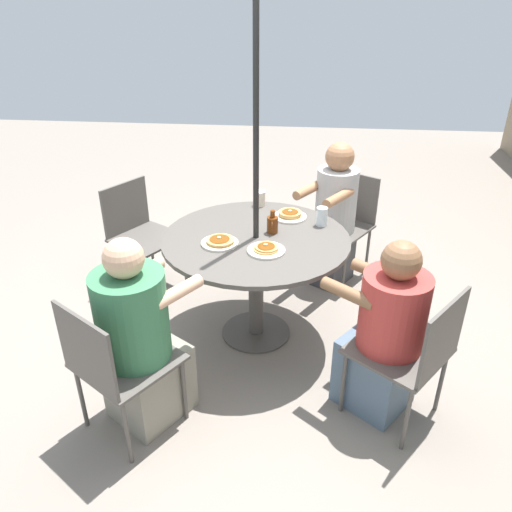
% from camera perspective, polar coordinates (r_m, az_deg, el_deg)
% --- Properties ---
extents(ground_plane, '(12.00, 12.00, 0.00)m').
position_cam_1_polar(ground_plane, '(3.59, 0.00, -8.73)').
color(ground_plane, gray).
extents(patio_table, '(1.21, 1.21, 0.76)m').
position_cam_1_polar(patio_table, '(3.25, 0.00, 0.34)').
color(patio_table, '#4C4742').
rests_on(patio_table, ground).
extents(umbrella_pole, '(0.04, 0.04, 2.43)m').
position_cam_1_polar(umbrella_pole, '(3.02, 0.00, 10.01)').
color(umbrella_pole, black).
rests_on(umbrella_pole, ground).
extents(patio_chair_north, '(0.65, 0.65, 0.84)m').
position_cam_1_polar(patio_chair_north, '(2.79, 17.60, -10.15)').
color(patio_chair_north, '#514C47').
rests_on(patio_chair_north, ground).
extents(diner_north, '(0.58, 0.60, 1.07)m').
position_cam_1_polar(diner_north, '(2.85, 14.47, -8.87)').
color(diner_north, slate).
rests_on(diner_north, ground).
extents(patio_chair_east, '(0.64, 0.64, 0.84)m').
position_cam_1_polar(patio_chair_east, '(4.18, 9.98, 4.25)').
color(patio_chair_east, '#514C47').
rests_on(patio_chair_east, ground).
extents(diner_east, '(0.59, 0.54, 1.16)m').
position_cam_1_polar(diner_east, '(4.02, 8.81, 4.13)').
color(diner_east, '#3D3D42').
rests_on(diner_east, ground).
extents(patio_chair_south, '(0.63, 0.63, 0.84)m').
position_cam_1_polar(patio_chair_south, '(4.04, -13.22, 3.01)').
color(patio_chair_south, '#514C47').
rests_on(patio_chair_south, ground).
extents(patio_chair_west, '(0.64, 0.64, 0.84)m').
position_cam_1_polar(patio_chair_west, '(2.69, -16.01, -11.52)').
color(patio_chair_west, '#514C47').
rests_on(patio_chair_west, ground).
extents(diner_west, '(0.60, 0.57, 1.13)m').
position_cam_1_polar(diner_west, '(2.75, -13.12, -9.56)').
color(diner_west, gray).
rests_on(diner_west, ground).
extents(pancake_plate_a, '(0.23, 0.23, 0.05)m').
position_cam_1_polar(pancake_plate_a, '(3.01, 1.17, 0.77)').
color(pancake_plate_a, silver).
rests_on(pancake_plate_a, patio_table).
extents(pancake_plate_b, '(0.23, 0.23, 0.06)m').
position_cam_1_polar(pancake_plate_b, '(3.47, 3.91, 4.67)').
color(pancake_plate_b, silver).
rests_on(pancake_plate_b, patio_table).
extents(pancake_plate_c, '(0.23, 0.23, 0.05)m').
position_cam_1_polar(pancake_plate_c, '(3.10, -4.14, 1.63)').
color(pancake_plate_c, silver).
rests_on(pancake_plate_c, patio_table).
extents(syrup_bottle, '(0.10, 0.07, 0.15)m').
position_cam_1_polar(syrup_bottle, '(3.23, 1.90, 3.66)').
color(syrup_bottle, '#602D0F').
rests_on(syrup_bottle, patio_table).
extents(coffee_cup, '(0.08, 0.08, 0.11)m').
position_cam_1_polar(coffee_cup, '(3.65, 0.45, 6.61)').
color(coffee_cup, beige).
rests_on(coffee_cup, patio_table).
extents(drinking_glass_a, '(0.07, 0.07, 0.13)m').
position_cam_1_polar(drinking_glass_a, '(3.36, 7.53, 4.50)').
color(drinking_glass_a, silver).
rests_on(drinking_glass_a, patio_table).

